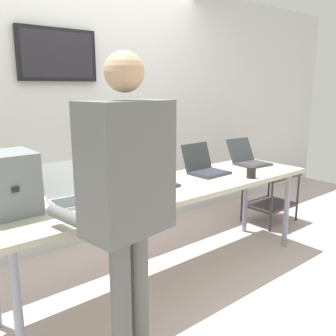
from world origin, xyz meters
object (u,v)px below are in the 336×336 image
(laptop_station_3, at_px, (248,159))
(storage_cart, at_px, (270,190))
(laptop_station_2, at_px, (205,167))
(person, at_px, (126,192))
(laptop_station_1, at_px, (149,178))
(equipment_box, at_px, (6,183))
(laptop_station_0, at_px, (71,193))
(coffee_mug, at_px, (251,173))
(workbench, at_px, (170,192))

(laptop_station_3, distance_m, storage_cart, 0.79)
(laptop_station_2, xyz_separation_m, person, (-1.31, -0.75, 0.19))
(storage_cart, bearing_deg, laptop_station_3, -167.18)
(laptop_station_1, xyz_separation_m, person, (-0.69, -0.74, 0.19))
(equipment_box, xyz_separation_m, laptop_station_1, (1.05, -0.03, -0.13))
(laptop_station_2, bearing_deg, equipment_box, 179.39)
(equipment_box, distance_m, laptop_station_3, 2.28)
(equipment_box, distance_m, laptop_station_0, 0.43)
(laptop_station_3, bearing_deg, person, -158.87)
(person, bearing_deg, coffee_mug, 13.99)
(equipment_box, bearing_deg, laptop_station_2, -0.61)
(coffee_mug, distance_m, storage_cart, 1.26)
(laptop_station_2, bearing_deg, laptop_station_0, 179.52)
(laptop_station_2, bearing_deg, workbench, -166.26)
(laptop_station_3, height_order, storage_cart, laptop_station_3)
(laptop_station_0, relative_size, laptop_station_2, 1.18)
(workbench, height_order, storage_cart, workbench)
(workbench, xyz_separation_m, laptop_station_3, (1.12, 0.12, 0.11))
(laptop_station_1, xyz_separation_m, storage_cart, (1.86, 0.15, -0.47))
(laptop_station_0, bearing_deg, laptop_station_2, -0.48)
(workbench, height_order, laptop_station_0, laptop_station_0)
(laptop_station_0, bearing_deg, laptop_station_1, -1.89)
(laptop_station_3, height_order, coffee_mug, laptop_station_3)
(workbench, bearing_deg, laptop_station_3, 6.18)
(laptop_station_3, xyz_separation_m, coffee_mug, (-0.43, -0.37, -0.01))
(coffee_mug, height_order, storage_cart, coffee_mug)
(laptop_station_0, relative_size, laptop_station_3, 1.05)
(workbench, bearing_deg, laptop_station_1, 135.15)
(workbench, distance_m, equipment_box, 1.19)
(equipment_box, height_order, laptop_station_1, equipment_box)
(equipment_box, height_order, person, person)
(equipment_box, bearing_deg, laptop_station_1, -1.55)
(laptop_station_0, relative_size, coffee_mug, 4.31)
(laptop_station_0, bearing_deg, equipment_box, 178.98)
(laptop_station_0, height_order, person, person)
(storage_cart, bearing_deg, laptop_station_2, -173.58)
(laptop_station_2, bearing_deg, laptop_station_3, -0.33)
(person, height_order, coffee_mug, person)
(laptop_station_0, relative_size, storage_cart, 0.69)
(laptop_station_2, xyz_separation_m, storage_cart, (1.23, 0.14, -0.47))
(laptop_station_1, height_order, person, person)
(laptop_station_1, bearing_deg, laptop_station_0, 178.11)
(workbench, relative_size, storage_cart, 4.72)
(laptop_station_1, bearing_deg, coffee_mug, -24.41)
(laptop_station_1, distance_m, laptop_station_2, 0.62)
(laptop_station_1, height_order, coffee_mug, laptop_station_1)
(laptop_station_2, height_order, coffee_mug, laptop_station_2)
(person, bearing_deg, laptop_station_2, 29.61)
(laptop_station_3, bearing_deg, workbench, -173.82)
(laptop_station_1, height_order, laptop_station_2, laptop_station_2)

